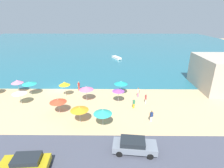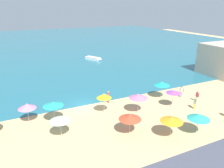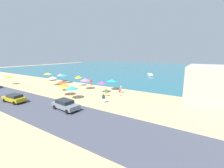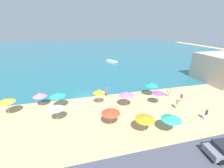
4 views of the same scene
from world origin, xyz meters
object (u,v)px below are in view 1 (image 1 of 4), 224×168
at_px(beach_umbrella_7, 29,83).
at_px(parked_car_0, 26,163).
at_px(beach_umbrella_10, 86,88).
at_px(bather_2, 138,92).
at_px(beach_umbrella_3, 64,84).
at_px(beach_umbrella_4, 19,92).
at_px(beach_umbrella_5, 121,83).
at_px(skiff_nearshore, 117,58).
at_px(bather_0, 79,85).
at_px(beach_umbrella_0, 79,109).
at_px(beach_umbrella_6, 17,82).
at_px(bather_4, 151,116).
at_px(beach_umbrella_11, 103,112).
at_px(beach_umbrella_8, 58,101).
at_px(beach_umbrella_1, 118,90).
at_px(bather_3, 134,103).
at_px(parked_car_2, 134,145).
at_px(bather_1, 146,98).

bearing_deg(beach_umbrella_7, parked_car_0, -67.39).
bearing_deg(beach_umbrella_10, bather_2, 10.00).
distance_m(beach_umbrella_3, beach_umbrella_4, 6.96).
relative_size(beach_umbrella_5, beach_umbrella_10, 0.99).
bearing_deg(skiff_nearshore, bather_0, -106.25).
distance_m(beach_umbrella_0, beach_umbrella_5, 10.57).
distance_m(beach_umbrella_6, bather_2, 21.74).
height_order(bather_2, bather_4, bather_2).
relative_size(beach_umbrella_0, beach_umbrella_10, 0.91).
relative_size(beach_umbrella_0, bather_2, 1.34).
bearing_deg(beach_umbrella_10, beach_umbrella_5, 24.67).
bearing_deg(beach_umbrella_11, beach_umbrella_8, 154.21).
distance_m(beach_umbrella_10, bather_0, 5.13).
distance_m(beach_umbrella_1, beach_umbrella_10, 5.20).
relative_size(beach_umbrella_11, bather_3, 1.51).
height_order(beach_umbrella_8, parked_car_0, beach_umbrella_8).
height_order(beach_umbrella_8, parked_car_2, beach_umbrella_8).
relative_size(beach_umbrella_8, beach_umbrella_11, 1.00).
bearing_deg(beach_umbrella_0, beach_umbrella_6, 143.29).
xyz_separation_m(beach_umbrella_1, bather_3, (2.31, -1.74, -1.33)).
bearing_deg(beach_umbrella_10, parked_car_0, -104.36).
bearing_deg(skiff_nearshore, parked_car_0, -101.43).
bearing_deg(skiff_nearshore, beach_umbrella_7, -119.05).
xyz_separation_m(beach_umbrella_3, parked_car_2, (10.52, -13.27, -1.56)).
relative_size(beach_umbrella_6, beach_umbrella_8, 1.02).
relative_size(beach_umbrella_10, bather_0, 1.51).
xyz_separation_m(parked_car_0, parked_car_2, (10.08, 2.31, 0.04)).
bearing_deg(beach_umbrella_11, beach_umbrella_6, 147.06).
height_order(beach_umbrella_4, beach_umbrella_6, beach_umbrella_6).
distance_m(beach_umbrella_4, beach_umbrella_10, 10.33).
bearing_deg(bather_2, bather_4, -83.95).
height_order(beach_umbrella_3, beach_umbrella_4, beach_umbrella_3).
xyz_separation_m(beach_umbrella_4, beach_umbrella_5, (15.93, 3.90, 0.17)).
xyz_separation_m(beach_umbrella_4, parked_car_2, (16.78, -10.23, -1.28)).
relative_size(beach_umbrella_6, bather_0, 1.40).
xyz_separation_m(beach_umbrella_4, beach_umbrella_8, (6.80, -2.58, -0.13)).
xyz_separation_m(beach_umbrella_0, parked_car_0, (-3.59, -7.51, -1.32)).
distance_m(beach_umbrella_7, bather_2, 18.91).
bearing_deg(parked_car_2, skiff_nearshore, 91.59).
height_order(beach_umbrella_6, beach_umbrella_8, beach_umbrella_6).
distance_m(beach_umbrella_1, beach_umbrella_7, 15.63).
bearing_deg(bather_3, beach_umbrella_0, -151.58).
xyz_separation_m(beach_umbrella_3, bather_1, (13.55, -2.43, -1.51)).
bearing_deg(parked_car_0, bather_2, 51.59).
distance_m(beach_umbrella_0, bather_3, 8.53).
xyz_separation_m(beach_umbrella_7, bather_2, (18.85, -0.68, -1.32)).
distance_m(beach_umbrella_5, beach_umbrella_7, 15.91).
xyz_separation_m(beach_umbrella_5, parked_car_0, (-9.23, -16.45, -1.49)).
height_order(beach_umbrella_1, beach_umbrella_10, beach_umbrella_10).
distance_m(bather_1, parked_car_0, 18.56).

